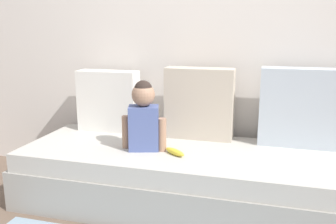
% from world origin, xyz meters
% --- Properties ---
extents(ground_plane, '(12.00, 12.00, 0.00)m').
position_xyz_m(ground_plane, '(0.00, 0.00, 0.00)').
color(ground_plane, brown).
extents(back_wall, '(5.50, 0.10, 2.49)m').
position_xyz_m(back_wall, '(0.00, 0.53, 1.24)').
color(back_wall, silver).
rests_on(back_wall, ground).
extents(couch, '(2.30, 0.81, 0.40)m').
position_xyz_m(couch, '(0.00, 0.00, 0.20)').
color(couch, '#9C978F').
rests_on(couch, ground).
extents(throw_pillow_left, '(0.47, 0.16, 0.47)m').
position_xyz_m(throw_pillow_left, '(-0.71, 0.30, 0.63)').
color(throw_pillow_left, silver).
rests_on(throw_pillow_left, couch).
extents(throw_pillow_center, '(0.49, 0.16, 0.51)m').
position_xyz_m(throw_pillow_center, '(0.00, 0.30, 0.65)').
color(throw_pillow_center, '#C1B29E').
rests_on(throw_pillow_center, couch).
extents(throw_pillow_right, '(0.58, 0.16, 0.53)m').
position_xyz_m(throw_pillow_right, '(0.71, 0.30, 0.66)').
color(throw_pillow_right, '#B2BCC6').
rests_on(throw_pillow_right, couch).
extents(toddler, '(0.31, 0.19, 0.46)m').
position_xyz_m(toddler, '(-0.30, -0.06, 0.62)').
color(toddler, '#4C5B93').
rests_on(toddler, couch).
extents(banana, '(0.16, 0.13, 0.04)m').
position_xyz_m(banana, '(-0.07, -0.11, 0.42)').
color(banana, yellow).
rests_on(banana, couch).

